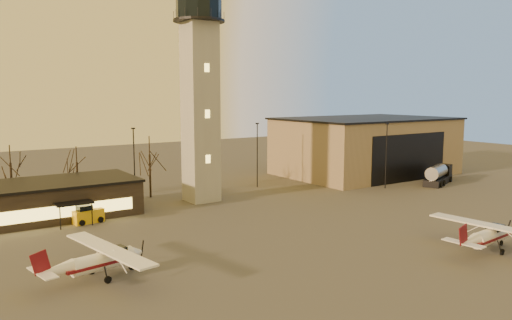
{
  "coord_description": "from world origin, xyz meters",
  "views": [
    {
      "loc": [
        -31.51,
        -30.18,
        14.66
      ],
      "look_at": [
        -2.39,
        13.0,
        7.7
      ],
      "focal_mm": 35.0,
      "sensor_mm": 36.0,
      "label": 1
    }
  ],
  "objects_px": {
    "cessna_rear": "(105,263)",
    "service_cart": "(87,216)",
    "hangar": "(366,146)",
    "terminal": "(26,202)",
    "cessna_front": "(490,238)",
    "fuel_truck": "(438,176)",
    "control_tower": "(200,81)"
  },
  "relations": [
    {
      "from": "cessna_rear",
      "to": "fuel_truck",
      "type": "distance_m",
      "value": 59.16
    },
    {
      "from": "terminal",
      "to": "cessna_front",
      "type": "bearing_deg",
      "value": -47.2
    },
    {
      "from": "terminal",
      "to": "cessna_front",
      "type": "xyz_separation_m",
      "value": [
        34.1,
        -36.82,
        -1.0
      ]
    },
    {
      "from": "hangar",
      "to": "service_cart",
      "type": "xyz_separation_m",
      "value": [
        -52.44,
        -7.27,
        -4.36
      ]
    },
    {
      "from": "cessna_rear",
      "to": "fuel_truck",
      "type": "height_order",
      "value": "cessna_rear"
    },
    {
      "from": "hangar",
      "to": "terminal",
      "type": "bearing_deg",
      "value": -178.03
    },
    {
      "from": "service_cart",
      "to": "control_tower",
      "type": "bearing_deg",
      "value": 2.19
    },
    {
      "from": "control_tower",
      "to": "terminal",
      "type": "bearing_deg",
      "value": 174.85
    },
    {
      "from": "cessna_front",
      "to": "cessna_rear",
      "type": "bearing_deg",
      "value": 152.07
    },
    {
      "from": "hangar",
      "to": "service_cart",
      "type": "height_order",
      "value": "hangar"
    },
    {
      "from": "terminal",
      "to": "service_cart",
      "type": "height_order",
      "value": "terminal"
    },
    {
      "from": "hangar",
      "to": "fuel_truck",
      "type": "distance_m",
      "value": 14.92
    },
    {
      "from": "terminal",
      "to": "cessna_front",
      "type": "height_order",
      "value": "terminal"
    },
    {
      "from": "control_tower",
      "to": "hangar",
      "type": "height_order",
      "value": "control_tower"
    },
    {
      "from": "hangar",
      "to": "cessna_rear",
      "type": "distance_m",
      "value": 61.7
    },
    {
      "from": "hangar",
      "to": "cessna_front",
      "type": "relative_size",
      "value": 2.48
    },
    {
      "from": "terminal",
      "to": "fuel_truck",
      "type": "height_order",
      "value": "terminal"
    },
    {
      "from": "hangar",
      "to": "terminal",
      "type": "distance_m",
      "value": 58.11
    },
    {
      "from": "control_tower",
      "to": "cessna_front",
      "type": "height_order",
      "value": "control_tower"
    },
    {
      "from": "cessna_front",
      "to": "cessna_rear",
      "type": "xyz_separation_m",
      "value": [
        -32.17,
        13.38,
        -0.01
      ]
    },
    {
      "from": "control_tower",
      "to": "hangar",
      "type": "bearing_deg",
      "value": 6.31
    },
    {
      "from": "hangar",
      "to": "cessna_front",
      "type": "xyz_separation_m",
      "value": [
        -23.9,
        -38.82,
        -3.99
      ]
    },
    {
      "from": "cessna_front",
      "to": "fuel_truck",
      "type": "distance_m",
      "value": 35.71
    },
    {
      "from": "cessna_rear",
      "to": "service_cart",
      "type": "bearing_deg",
      "value": 68.54
    },
    {
      "from": "cessna_front",
      "to": "service_cart",
      "type": "bearing_deg",
      "value": 126.79
    },
    {
      "from": "fuel_truck",
      "to": "service_cart",
      "type": "xyz_separation_m",
      "value": [
        -54.47,
        6.99,
        -0.47
      ]
    },
    {
      "from": "service_cart",
      "to": "hangar",
      "type": "bearing_deg",
      "value": -1.23
    },
    {
      "from": "terminal",
      "to": "fuel_truck",
      "type": "bearing_deg",
      "value": -11.54
    },
    {
      "from": "cessna_front",
      "to": "terminal",
      "type": "bearing_deg",
      "value": 127.45
    },
    {
      "from": "control_tower",
      "to": "service_cart",
      "type": "relative_size",
      "value": 9.22
    },
    {
      "from": "control_tower",
      "to": "service_cart",
      "type": "xyz_separation_m",
      "value": [
        -16.44,
        -3.29,
        -15.53
      ]
    },
    {
      "from": "control_tower",
      "to": "cessna_rear",
      "type": "bearing_deg",
      "value": -133.07
    }
  ]
}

